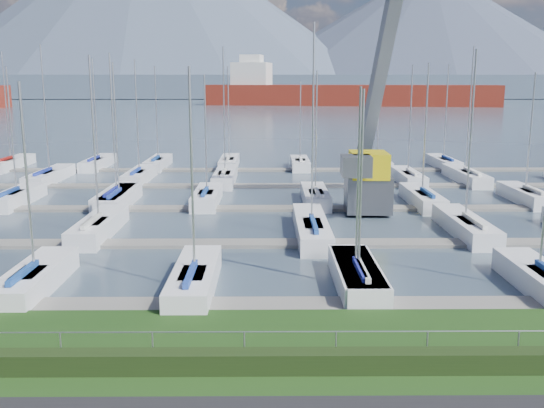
{
  "coord_description": "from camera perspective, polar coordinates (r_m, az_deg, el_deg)",
  "views": [
    {
      "loc": [
        -0.23,
        -18.49,
        9.24
      ],
      "look_at": [
        0.0,
        12.0,
        3.0
      ],
      "focal_mm": 40.0,
      "sensor_mm": 36.0,
      "label": 1
    }
  ],
  "objects": [
    {
      "name": "docks",
      "position": [
        45.48,
        -0.14,
        -0.44
      ],
      "size": [
        90.0,
        41.6,
        0.25
      ],
      "color": "slate",
      "rests_on": "water"
    },
    {
      "name": "hedge",
      "position": [
        20.16,
        0.28,
        -14.61
      ],
      "size": [
        80.0,
        0.7,
        0.7
      ],
      "primitive_type": "cube",
      "color": "black",
      "rests_on": "grass"
    },
    {
      "name": "mountains",
      "position": [
        424.83,
        0.61,
        16.62
      ],
      "size": [
        1190.0,
        360.0,
        115.0
      ],
      "color": "#3F4E5C",
      "rests_on": "water"
    },
    {
      "name": "fence",
      "position": [
        20.16,
        0.27,
        -11.94
      ],
      "size": [
        80.0,
        0.04,
        0.04
      ],
      "primitive_type": "cylinder",
      "rotation": [
        0.0,
        1.57,
        0.0
      ],
      "color": "#94969C",
      "rests_on": "grass"
    },
    {
      "name": "cargo_ship_mid",
      "position": [
        239.05,
        6.24,
        10.11
      ],
      "size": [
        111.71,
        38.09,
        21.5
      ],
      "rotation": [
        0.0,
        0.0,
        -0.19
      ],
      "color": "maroon",
      "rests_on": "water"
    },
    {
      "name": "crane",
      "position": [
        45.12,
        9.49,
        6.44
      ],
      "size": [
        5.32,
        13.26,
        22.35
      ],
      "rotation": [
        0.0,
        0.0,
        -0.03
      ],
      "color": "#55565C",
      "rests_on": "water"
    },
    {
      "name": "sailboat_fleet",
      "position": [
        47.09,
        -4.92,
        6.82
      ],
      "size": [
        76.03,
        49.92,
        13.13
      ],
      "color": "navy",
      "rests_on": "water"
    },
    {
      "name": "water",
      "position": [
        278.65,
        -0.4,
        9.59
      ],
      "size": [
        800.0,
        540.0,
        0.2
      ],
      "primitive_type": "cube",
      "color": "#404F5D"
    },
    {
      "name": "foothill",
      "position": [
        348.5,
        -0.41,
        11.04
      ],
      "size": [
        900.0,
        80.0,
        12.0
      ],
      "primitive_type": "cube",
      "color": "#49586B",
      "rests_on": "water"
    }
  ]
}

